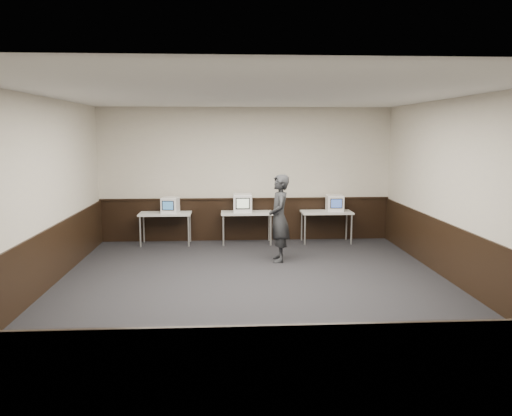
{
  "coord_description": "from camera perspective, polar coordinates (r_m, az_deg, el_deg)",
  "views": [
    {
      "loc": [
        -0.46,
        -7.97,
        2.61
      ],
      "look_at": [
        0.1,
        1.6,
        1.15
      ],
      "focal_mm": 35.0,
      "sensor_mm": 36.0,
      "label": 1
    }
  ],
  "objects": [
    {
      "name": "person",
      "position": [
        10.1,
        2.67,
        -1.18
      ],
      "size": [
        0.43,
        0.65,
        1.77
      ],
      "primitive_type": "imported",
      "rotation": [
        0.0,
        0.0,
        -1.58
      ],
      "color": "black",
      "rests_on": "ground"
    },
    {
      "name": "emac_right",
      "position": [
        12.0,
        8.99,
        0.56
      ],
      "size": [
        0.39,
        0.42,
        0.38
      ],
      "rotation": [
        0.0,
        0.0,
        -0.02
      ],
      "color": "white",
      "rests_on": "desk_right"
    },
    {
      "name": "desk_left",
      "position": [
        11.82,
        -10.32,
        -0.89
      ],
      "size": [
        1.2,
        0.6,
        0.75
      ],
      "color": "beige",
      "rests_on": "ground"
    },
    {
      "name": "wainscot_left",
      "position": [
        8.78,
        -23.51,
        -5.97
      ],
      "size": [
        0.04,
        7.98,
        1.0
      ],
      "primitive_type": "cube",
      "color": "black",
      "rests_on": "left_wall"
    },
    {
      "name": "ceiling",
      "position": [
        8.01,
        -0.08,
        12.89
      ],
      "size": [
        8.0,
        8.0,
        0.0
      ],
      "primitive_type": "plane",
      "rotation": [
        3.14,
        0.0,
        0.0
      ],
      "color": "white",
      "rests_on": "back_wall"
    },
    {
      "name": "back_wall",
      "position": [
        12.02,
        -1.16,
        3.83
      ],
      "size": [
        7.0,
        0.0,
        7.0
      ],
      "primitive_type": "plane",
      "rotation": [
        1.57,
        0.0,
        0.0
      ],
      "color": "beige",
      "rests_on": "ground"
    },
    {
      "name": "wainscot_right",
      "position": [
        9.14,
        22.38,
        -5.36
      ],
      "size": [
        0.04,
        7.98,
        1.0
      ],
      "primitive_type": "cube",
      "color": "black",
      "rests_on": "right_wall"
    },
    {
      "name": "wainscot_front",
      "position": [
        4.54,
        2.97,
        -19.05
      ],
      "size": [
        6.98,
        0.04,
        1.0
      ],
      "primitive_type": "cube",
      "color": "black",
      "rests_on": "front_wall"
    },
    {
      "name": "desk_right",
      "position": [
        11.96,
        8.05,
        -0.72
      ],
      "size": [
        1.2,
        0.6,
        0.75
      ],
      "color": "beige",
      "rests_on": "ground"
    },
    {
      "name": "emac_left",
      "position": [
        11.74,
        -9.78,
        0.32
      ],
      "size": [
        0.42,
        0.44,
        0.37
      ],
      "rotation": [
        0.0,
        0.0,
        -0.15
      ],
      "color": "white",
      "rests_on": "desk_left"
    },
    {
      "name": "wainscot_rail",
      "position": [
        12.04,
        -1.15,
        1.07
      ],
      "size": [
        6.98,
        0.06,
        0.04
      ],
      "primitive_type": "cube",
      "color": "black",
      "rests_on": "wainscot_back"
    },
    {
      "name": "front_wall",
      "position": [
        4.12,
        3.12,
        -5.51
      ],
      "size": [
        7.0,
        0.0,
        7.0
      ],
      "primitive_type": "plane",
      "rotation": [
        -1.57,
        0.0,
        0.0
      ],
      "color": "beige",
      "rests_on": "ground"
    },
    {
      "name": "wainscot_back",
      "position": [
        12.14,
        -1.15,
        -1.35
      ],
      "size": [
        6.98,
        0.04,
        1.0
      ],
      "primitive_type": "cube",
      "color": "black",
      "rests_on": "back_wall"
    },
    {
      "name": "right_wall",
      "position": [
        8.96,
        22.9,
        1.5
      ],
      "size": [
        0.0,
        8.0,
        8.0
      ],
      "primitive_type": "plane",
      "rotation": [
        1.57,
        0.0,
        -1.57
      ],
      "color": "beige",
      "rests_on": "ground"
    },
    {
      "name": "emac_center",
      "position": [
        11.69,
        -1.55,
        0.57
      ],
      "size": [
        0.43,
        0.47,
        0.43
      ],
      "rotation": [
        0.0,
        0.0,
        -0.0
      ],
      "color": "white",
      "rests_on": "desk_center"
    },
    {
      "name": "desk_center",
      "position": [
        11.74,
        -1.08,
        -0.81
      ],
      "size": [
        1.2,
        0.6,
        0.75
      ],
      "color": "beige",
      "rests_on": "ground"
    },
    {
      "name": "left_wall",
      "position": [
        8.59,
        -24.08,
        1.16
      ],
      "size": [
        0.0,
        8.0,
        8.0
      ],
      "primitive_type": "plane",
      "rotation": [
        1.57,
        0.0,
        1.57
      ],
      "color": "beige",
      "rests_on": "ground"
    },
    {
      "name": "floor",
      "position": [
        8.4,
        -0.07,
        -9.44
      ],
      "size": [
        8.0,
        8.0,
        0.0
      ],
      "primitive_type": "plane",
      "color": "black",
      "rests_on": "ground"
    }
  ]
}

